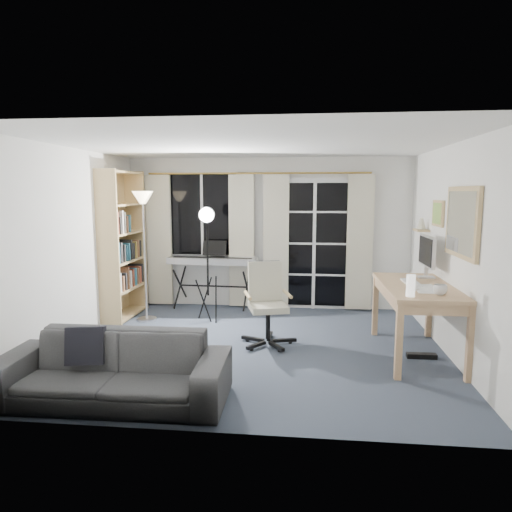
{
  "coord_description": "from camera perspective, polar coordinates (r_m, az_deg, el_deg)",
  "views": [
    {
      "loc": [
        0.6,
        -5.28,
        1.87
      ],
      "look_at": [
        -0.0,
        0.35,
        1.06
      ],
      "focal_mm": 32.0,
      "sensor_mm": 36.0,
      "label": 1
    }
  ],
  "objects": [
    {
      "name": "floor",
      "position": [
        5.63,
        -0.35,
        -11.4
      ],
      "size": [
        4.5,
        4.0,
        0.02
      ],
      "primitive_type": "cube",
      "color": "#343D4C",
      "rests_on": "ground"
    },
    {
      "name": "studio_light",
      "position": [
        6.45,
        -6.15,
        3.48
      ],
      "size": [
        0.34,
        0.34,
        1.69
      ],
      "rotation": [
        0.0,
        0.0,
        0.16
      ],
      "color": "black",
      "rests_on": "floor"
    },
    {
      "name": "curtains",
      "position": [
        7.24,
        0.25,
        1.93
      ],
      "size": [
        3.6,
        0.07,
        2.13
      ],
      "color": "gold",
      "rests_on": "floor"
    },
    {
      "name": "keyboard_piano",
      "position": [
        7.2,
        -5.4,
        -0.69
      ],
      "size": [
        1.42,
        0.73,
        1.02
      ],
      "rotation": [
        0.0,
        0.0,
        -0.04
      ],
      "color": "black",
      "rests_on": "floor"
    },
    {
      "name": "window",
      "position": [
        7.45,
        -6.71,
        5.18
      ],
      "size": [
        1.2,
        0.08,
        1.4
      ],
      "color": "white",
      "rests_on": "floor"
    },
    {
      "name": "desk",
      "position": [
        5.48,
        19.53,
        -4.46
      ],
      "size": [
        0.78,
        1.54,
        0.82
      ],
      "rotation": [
        0.0,
        0.0,
        0.01
      ],
      "color": "tan",
      "rests_on": "floor"
    },
    {
      "name": "office_chair",
      "position": [
        5.66,
        1.28,
        -4.96
      ],
      "size": [
        0.7,
        0.67,
        1.01
      ],
      "rotation": [
        0.0,
        0.0,
        0.28
      ],
      "color": "black",
      "rests_on": "floor"
    },
    {
      "name": "bookshelf",
      "position": [
        7.04,
        -16.73,
        0.91
      ],
      "size": [
        0.38,
        1.02,
        2.18
      ],
      "rotation": [
        0.0,
        0.0,
        -0.03
      ],
      "color": "tan",
      "rests_on": "floor"
    },
    {
      "name": "wall_mirror",
      "position": [
        5.2,
        24.35,
        3.85
      ],
      "size": [
        0.04,
        0.94,
        0.74
      ],
      "color": "tan",
      "rests_on": "floor"
    },
    {
      "name": "desk_clutter",
      "position": [
        5.26,
        19.36,
        -5.83
      ],
      "size": [
        0.48,
        0.94,
        1.04
      ],
      "rotation": [
        0.0,
        0.0,
        0.01
      ],
      "color": "white",
      "rests_on": "desk"
    },
    {
      "name": "wall_shelf",
      "position": [
        6.53,
        19.97,
        3.55
      ],
      "size": [
        0.16,
        0.3,
        0.18
      ],
      "color": "tan",
      "rests_on": "floor"
    },
    {
      "name": "monitor",
      "position": [
        5.89,
        20.57,
        0.41
      ],
      "size": [
        0.2,
        0.59,
        0.52
      ],
      "rotation": [
        0.0,
        0.0,
        0.01
      ],
      "color": "silver",
      "rests_on": "desk"
    },
    {
      "name": "torchiere_lamp",
      "position": [
        6.68,
        -13.89,
        4.74
      ],
      "size": [
        0.37,
        0.37,
        1.87
      ],
      "rotation": [
        0.0,
        0.0,
        0.31
      ],
      "color": "#B2B2B7",
      "rests_on": "floor"
    },
    {
      "name": "framed_print",
      "position": [
        6.06,
        21.8,
        4.96
      ],
      "size": [
        0.03,
        0.42,
        0.32
      ],
      "color": "tan",
      "rests_on": "floor"
    },
    {
      "name": "mug",
      "position": [
        5.0,
        22.04,
        -3.78
      ],
      "size": [
        0.14,
        0.11,
        0.14
      ],
      "primitive_type": "imported",
      "rotation": [
        0.0,
        0.0,
        0.01
      ],
      "color": "silver",
      "rests_on": "desk"
    },
    {
      "name": "french_door",
      "position": [
        7.3,
        7.27,
        1.38
      ],
      "size": [
        1.32,
        0.09,
        2.11
      ],
      "color": "white",
      "rests_on": "floor"
    },
    {
      "name": "sofa",
      "position": [
        4.35,
        -17.52,
        -12.04
      ],
      "size": [
        2.05,
        0.62,
        0.8
      ],
      "rotation": [
        0.0,
        0.0,
        0.01
      ],
      "color": "#2B2B2D",
      "rests_on": "floor"
    }
  ]
}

